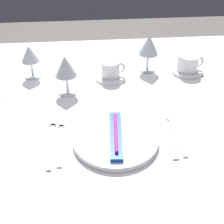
{
  "coord_description": "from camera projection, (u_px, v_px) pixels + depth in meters",
  "views": [
    {
      "loc": [
        -0.04,
        -0.88,
        1.33
      ],
      "look_at": [
        0.03,
        -0.09,
        0.76
      ],
      "focal_mm": 48.31,
      "sensor_mm": 36.0,
      "label": 1
    }
  ],
  "objects": [
    {
      "name": "saucer_right",
      "position": [
        111.0,
        77.0,
        1.19
      ],
      "size": [
        0.12,
        0.12,
        0.01
      ],
      "primitive_type": "cylinder",
      "color": "white",
      "rests_on": "dining_table"
    },
    {
      "name": "coffee_cup_right",
      "position": [
        111.0,
        69.0,
        1.17
      ],
      "size": [
        0.09,
        0.07,
        0.06
      ],
      "color": "white",
      "rests_on": "saucer_right"
    },
    {
      "name": "dining_table",
      "position": [
        102.0,
        120.0,
        1.11
      ],
      "size": [
        1.8,
        1.11,
        0.74
      ],
      "color": "white",
      "rests_on": "ground"
    },
    {
      "name": "wine_glass_centre",
      "position": [
        30.0,
        56.0,
        1.15
      ],
      "size": [
        0.07,
        0.07,
        0.13
      ],
      "color": "silver",
      "rests_on": "dining_table"
    },
    {
      "name": "wine_glass_far",
      "position": [
        149.0,
        46.0,
        1.19
      ],
      "size": [
        0.08,
        0.08,
        0.15
      ],
      "color": "silver",
      "rests_on": "dining_table"
    },
    {
      "name": "dinner_knife",
      "position": [
        167.0,
        135.0,
        0.91
      ],
      "size": [
        0.02,
        0.22,
        0.0
      ],
      "color": "beige",
      "rests_on": "dining_table"
    },
    {
      "name": "saucer_left",
      "position": [
        187.0,
        71.0,
        1.23
      ],
      "size": [
        0.13,
        0.13,
        0.01
      ],
      "primitive_type": "cylinder",
      "color": "white",
      "rests_on": "dining_table"
    },
    {
      "name": "dinner_plate",
      "position": [
        116.0,
        139.0,
        0.89
      ],
      "size": [
        0.25,
        0.25,
        0.02
      ],
      "primitive_type": "cylinder",
      "color": "white",
      "rests_on": "dining_table"
    },
    {
      "name": "fork_outer",
      "position": [
        61.0,
        139.0,
        0.9
      ],
      "size": [
        0.02,
        0.21,
        0.0
      ],
      "color": "beige",
      "rests_on": "dining_table"
    },
    {
      "name": "wine_glass_left",
      "position": [
        66.0,
        68.0,
        1.05
      ],
      "size": [
        0.08,
        0.08,
        0.15
      ],
      "color": "silver",
      "rests_on": "dining_table"
    },
    {
      "name": "coffee_cup_left",
      "position": [
        188.0,
        63.0,
        1.21
      ],
      "size": [
        0.11,
        0.08,
        0.06
      ],
      "color": "white",
      "rests_on": "saucer_left"
    },
    {
      "name": "spoon_soup",
      "position": [
        174.0,
        128.0,
        0.94
      ],
      "size": [
        0.03,
        0.21,
        0.01
      ],
      "color": "beige",
      "rests_on": "dining_table"
    },
    {
      "name": "fork_inner",
      "position": [
        52.0,
        139.0,
        0.89
      ],
      "size": [
        0.02,
        0.23,
        0.0
      ],
      "color": "beige",
      "rests_on": "dining_table"
    },
    {
      "name": "toothbrush_package",
      "position": [
        116.0,
        134.0,
        0.88
      ],
      "size": [
        0.05,
        0.21,
        0.02
      ],
      "color": "blue",
      "rests_on": "dinner_plate"
    }
  ]
}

